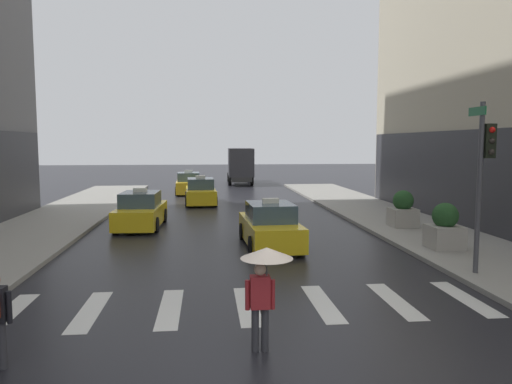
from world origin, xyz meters
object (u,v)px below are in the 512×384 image
taxi_fourth (189,184)px  box_truck (240,164)px  taxi_lead (270,227)px  planter_near_corner (445,228)px  traffic_light_pole (484,163)px  pedestrian_with_umbrella (264,271)px  planter_mid_block (403,210)px  taxi_third (201,192)px  taxi_second (141,211)px

taxi_fourth → box_truck: (4.50, 8.43, 1.13)m
taxi_lead → taxi_fourth: same height
box_truck → planter_near_corner: bearing=-80.2°
taxi_lead → box_truck: (0.83, 27.81, 1.13)m
taxi_fourth → planter_near_corner: 23.13m
traffic_light_pole → taxi_fourth: bearing=110.4°
pedestrian_with_umbrella → planter_mid_block: pedestrian_with_umbrella is taller
taxi_third → taxi_fourth: bearing=98.7°
traffic_light_pole → pedestrian_with_umbrella: (-6.66, -4.26, -1.74)m
traffic_light_pole → planter_near_corner: (0.59, 3.20, -2.38)m
traffic_light_pole → taxi_lead: (-5.35, 4.85, -2.53)m
box_truck → planter_near_corner: size_ratio=4.74×
pedestrian_with_umbrella → taxi_lead: bearing=81.8°
traffic_light_pole → pedestrian_with_umbrella: traffic_light_pole is taller
taxi_second → taxi_fourth: same height
taxi_fourth → pedestrian_with_umbrella: 28.60m
traffic_light_pole → taxi_lead: 7.65m
planter_mid_block → taxi_lead: bearing=-155.7°
taxi_lead → pedestrian_with_umbrella: bearing=-98.2°
taxi_lead → taxi_third: bearing=101.7°
box_truck → planter_mid_block: size_ratio=4.74×
taxi_third → planter_mid_block: (9.00, -10.21, 0.15)m
traffic_light_pole → planter_near_corner: traffic_light_pole is taller
taxi_second → planter_mid_block: taxi_second is taller
taxi_second → planter_near_corner: taxi_second is taller
taxi_second → taxi_fourth: (1.64, 14.73, 0.00)m
taxi_third → planter_mid_block: bearing=-48.6°
taxi_second → box_truck: 23.98m
taxi_fourth → pedestrian_with_umbrella: bearing=-85.3°
traffic_light_pole → taxi_third: size_ratio=1.04×
taxi_third → planter_near_corner: (8.65, -14.70, 0.15)m
traffic_light_pole → taxi_third: bearing=114.2°
taxi_fourth → box_truck: bearing=61.9°
planter_mid_block → taxi_fourth: bearing=121.1°
pedestrian_with_umbrella → planter_near_corner: 10.42m
taxi_lead → planter_near_corner: bearing=-15.5°
traffic_light_pole → taxi_third: traffic_light_pole is taller
traffic_light_pole → taxi_second: bearing=138.3°
taxi_second → planter_near_corner: bearing=-29.3°
taxi_fourth → planter_near_corner: taxi_fourth is taller
box_truck → planter_near_corner: 29.92m
taxi_third → pedestrian_with_umbrella: bearing=-86.4°
taxi_third → traffic_light_pole: bearing=-65.8°
taxi_second → planter_near_corner: (11.25, -6.31, 0.15)m
taxi_lead → taxi_second: bearing=138.8°
taxi_second → box_truck: box_truck is taller
taxi_lead → box_truck: bearing=88.3°
planter_near_corner → planter_mid_block: size_ratio=1.00×
taxi_second → planter_mid_block: (11.61, -1.81, 0.15)m
taxi_third → taxi_fourth: size_ratio=1.01×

